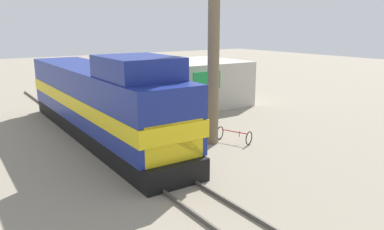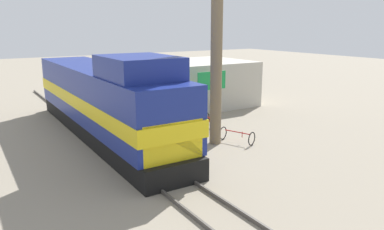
{
  "view_description": "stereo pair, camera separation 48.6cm",
  "coord_description": "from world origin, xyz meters",
  "px_view_note": "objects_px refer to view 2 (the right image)",
  "views": [
    {
      "loc": [
        -6.86,
        -16.68,
        5.93
      ],
      "look_at": [
        1.2,
        -4.73,
        2.49
      ],
      "focal_mm": 35.0,
      "sensor_mm": 36.0,
      "label": 1
    },
    {
      "loc": [
        -6.46,
        -16.94,
        5.93
      ],
      "look_at": [
        1.2,
        -4.73,
        2.49
      ],
      "focal_mm": 35.0,
      "sensor_mm": 36.0,
      "label": 2
    }
  ],
  "objects_px": {
    "billboard_sign": "(212,84)",
    "bicycle_spare": "(237,136)",
    "vendor_umbrella": "(170,96)",
    "bicycle": "(208,120)",
    "person_bystander": "(200,116)",
    "utility_pole": "(217,27)",
    "locomotive": "(105,101)"
  },
  "relations": [
    {
      "from": "billboard_sign",
      "to": "bicycle_spare",
      "type": "height_order",
      "value": "billboard_sign"
    },
    {
      "from": "vendor_umbrella",
      "to": "bicycle",
      "type": "height_order",
      "value": "vendor_umbrella"
    },
    {
      "from": "vendor_umbrella",
      "to": "billboard_sign",
      "type": "xyz_separation_m",
      "value": [
        3.36,
        0.64,
        0.37
      ]
    },
    {
      "from": "vendor_umbrella",
      "to": "person_bystander",
      "type": "relative_size",
      "value": 1.54
    },
    {
      "from": "person_bystander",
      "to": "bicycle",
      "type": "bearing_deg",
      "value": 30.4
    },
    {
      "from": "person_bystander",
      "to": "billboard_sign",
      "type": "bearing_deg",
      "value": 41.54
    },
    {
      "from": "person_bystander",
      "to": "bicycle",
      "type": "relative_size",
      "value": 0.81
    },
    {
      "from": "billboard_sign",
      "to": "person_bystander",
      "type": "xyz_separation_m",
      "value": [
        -2.14,
        -1.9,
        -1.48
      ]
    },
    {
      "from": "utility_pole",
      "to": "billboard_sign",
      "type": "relative_size",
      "value": 3.76
    },
    {
      "from": "person_bystander",
      "to": "vendor_umbrella",
      "type": "bearing_deg",
      "value": 134.12
    },
    {
      "from": "locomotive",
      "to": "billboard_sign",
      "type": "xyz_separation_m",
      "value": [
        7.16,
        0.32,
        0.33
      ]
    },
    {
      "from": "locomotive",
      "to": "bicycle",
      "type": "height_order",
      "value": "locomotive"
    },
    {
      "from": "billboard_sign",
      "to": "bicycle_spare",
      "type": "bearing_deg",
      "value": -109.7
    },
    {
      "from": "utility_pole",
      "to": "bicycle_spare",
      "type": "bearing_deg",
      "value": -26.26
    },
    {
      "from": "vendor_umbrella",
      "to": "utility_pole",
      "type": "bearing_deg",
      "value": -80.39
    },
    {
      "from": "vendor_umbrella",
      "to": "person_bystander",
      "type": "xyz_separation_m",
      "value": [
        1.22,
        -1.26,
        -1.11
      ]
    },
    {
      "from": "locomotive",
      "to": "vendor_umbrella",
      "type": "xyz_separation_m",
      "value": [
        3.79,
        -0.32,
        -0.04
      ]
    },
    {
      "from": "bicycle",
      "to": "locomotive",
      "type": "bearing_deg",
      "value": -171.73
    },
    {
      "from": "utility_pole",
      "to": "bicycle_spare",
      "type": "xyz_separation_m",
      "value": [
        1.03,
        -0.51,
        -5.5
      ]
    },
    {
      "from": "billboard_sign",
      "to": "bicycle",
      "type": "height_order",
      "value": "billboard_sign"
    },
    {
      "from": "billboard_sign",
      "to": "bicycle",
      "type": "bearing_deg",
      "value": -131.6
    },
    {
      "from": "vendor_umbrella",
      "to": "bicycle",
      "type": "relative_size",
      "value": 1.24
    },
    {
      "from": "billboard_sign",
      "to": "bicycle",
      "type": "xyz_separation_m",
      "value": [
        -1.19,
        -1.34,
        -1.97
      ]
    },
    {
      "from": "bicycle",
      "to": "bicycle_spare",
      "type": "height_order",
      "value": "bicycle"
    },
    {
      "from": "person_bystander",
      "to": "bicycle_spare",
      "type": "distance_m",
      "value": 2.96
    },
    {
      "from": "person_bystander",
      "to": "bicycle",
      "type": "height_order",
      "value": "person_bystander"
    },
    {
      "from": "locomotive",
      "to": "billboard_sign",
      "type": "bearing_deg",
      "value": 2.57
    },
    {
      "from": "locomotive",
      "to": "utility_pole",
      "type": "height_order",
      "value": "utility_pole"
    },
    {
      "from": "utility_pole",
      "to": "vendor_umbrella",
      "type": "xyz_separation_m",
      "value": [
        -0.62,
        3.64,
        -3.9
      ]
    },
    {
      "from": "bicycle_spare",
      "to": "vendor_umbrella",
      "type": "bearing_deg",
      "value": 90.43
    },
    {
      "from": "utility_pole",
      "to": "bicycle",
      "type": "relative_size",
      "value": 5.9
    },
    {
      "from": "utility_pole",
      "to": "bicycle_spare",
      "type": "height_order",
      "value": "utility_pole"
    }
  ]
}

